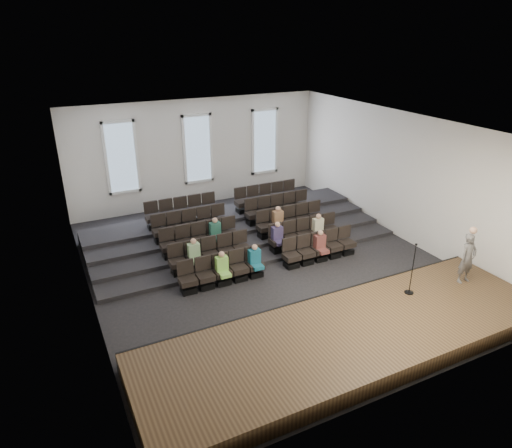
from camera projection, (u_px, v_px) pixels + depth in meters
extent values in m
plane|color=black|center=(266.00, 264.00, 16.57)|extent=(14.00, 14.00, 0.00)
cube|color=white|center=(267.00, 126.00, 14.58)|extent=(12.00, 14.00, 0.02)
cube|color=silver|center=(198.00, 153.00, 21.36)|extent=(12.00, 0.04, 5.00)
cube|color=silver|center=(416.00, 301.00, 9.79)|extent=(12.00, 0.04, 5.00)
cube|color=silver|center=(81.00, 231.00, 13.14)|extent=(0.04, 14.00, 5.00)
cube|color=silver|center=(401.00, 176.00, 18.01)|extent=(0.04, 14.00, 5.00)
cube|color=#4F3921|center=(352.00, 337.00, 12.26)|extent=(11.80, 3.60, 0.50)
cube|color=black|center=(316.00, 304.00, 13.72)|extent=(11.80, 0.06, 0.52)
cube|color=black|center=(239.00, 238.00, 18.45)|extent=(11.80, 4.80, 0.15)
cube|color=black|center=(234.00, 231.00, 18.86)|extent=(11.80, 3.75, 0.30)
cube|color=black|center=(229.00, 225.00, 19.26)|extent=(11.80, 2.70, 0.45)
cube|color=black|center=(224.00, 219.00, 19.66)|extent=(11.80, 1.65, 0.60)
cube|color=black|center=(189.00, 289.00, 14.77)|extent=(0.47, 0.43, 0.20)
cube|color=black|center=(188.00, 281.00, 14.64)|extent=(0.55, 0.50, 0.19)
cube|color=black|center=(185.00, 267.00, 14.66)|extent=(0.55, 0.08, 0.50)
cube|color=black|center=(206.00, 285.00, 15.01)|extent=(0.47, 0.43, 0.20)
cube|color=black|center=(206.00, 277.00, 14.89)|extent=(0.55, 0.50, 0.19)
cube|color=black|center=(203.00, 263.00, 14.90)|extent=(0.55, 0.08, 0.50)
cube|color=black|center=(223.00, 281.00, 15.25)|extent=(0.47, 0.43, 0.20)
cube|color=black|center=(223.00, 273.00, 15.13)|extent=(0.55, 0.50, 0.19)
cube|color=black|center=(220.00, 259.00, 15.14)|extent=(0.55, 0.08, 0.50)
cube|color=black|center=(239.00, 277.00, 15.50)|extent=(0.47, 0.43, 0.20)
cube|color=black|center=(239.00, 269.00, 15.37)|extent=(0.55, 0.50, 0.19)
cube|color=black|center=(236.00, 256.00, 15.38)|extent=(0.55, 0.08, 0.50)
cube|color=black|center=(255.00, 273.00, 15.74)|extent=(0.47, 0.43, 0.20)
cube|color=black|center=(255.00, 265.00, 15.62)|extent=(0.55, 0.50, 0.19)
cube|color=black|center=(252.00, 252.00, 15.63)|extent=(0.55, 0.08, 0.50)
cube|color=black|center=(291.00, 264.00, 16.33)|extent=(0.47, 0.43, 0.20)
cube|color=black|center=(292.00, 257.00, 16.20)|extent=(0.55, 0.50, 0.19)
cube|color=black|center=(289.00, 244.00, 16.21)|extent=(0.55, 0.08, 0.50)
cube|color=black|center=(306.00, 261.00, 16.57)|extent=(0.47, 0.43, 0.20)
cube|color=black|center=(306.00, 253.00, 16.45)|extent=(0.55, 0.50, 0.19)
cube|color=black|center=(303.00, 241.00, 16.46)|extent=(0.55, 0.08, 0.50)
cube|color=black|center=(319.00, 258.00, 16.81)|extent=(0.47, 0.43, 0.20)
cube|color=black|center=(320.00, 250.00, 16.69)|extent=(0.55, 0.50, 0.19)
cube|color=black|center=(317.00, 238.00, 16.70)|extent=(0.55, 0.08, 0.50)
cube|color=black|center=(333.00, 254.00, 17.06)|extent=(0.47, 0.43, 0.20)
cube|color=black|center=(333.00, 247.00, 16.93)|extent=(0.55, 0.50, 0.19)
cube|color=black|center=(331.00, 235.00, 16.94)|extent=(0.55, 0.08, 0.50)
cube|color=black|center=(346.00, 251.00, 17.30)|extent=(0.47, 0.43, 0.20)
cube|color=black|center=(347.00, 244.00, 17.18)|extent=(0.55, 0.50, 0.19)
cube|color=black|center=(344.00, 232.00, 17.19)|extent=(0.55, 0.08, 0.50)
cube|color=black|center=(178.00, 271.00, 15.57)|extent=(0.47, 0.43, 0.20)
cube|color=black|center=(178.00, 263.00, 15.45)|extent=(0.55, 0.50, 0.19)
cube|color=black|center=(175.00, 250.00, 15.46)|extent=(0.55, 0.08, 0.50)
cube|color=black|center=(195.00, 267.00, 15.82)|extent=(0.47, 0.43, 0.20)
cube|color=black|center=(195.00, 259.00, 15.69)|extent=(0.55, 0.50, 0.19)
cube|color=black|center=(192.00, 246.00, 15.70)|extent=(0.55, 0.08, 0.50)
cube|color=black|center=(211.00, 264.00, 16.06)|extent=(0.47, 0.43, 0.20)
cube|color=black|center=(211.00, 256.00, 15.94)|extent=(0.55, 0.50, 0.19)
cube|color=black|center=(208.00, 243.00, 15.95)|extent=(0.55, 0.08, 0.50)
cube|color=black|center=(227.00, 260.00, 16.30)|extent=(0.47, 0.43, 0.20)
cube|color=black|center=(227.00, 252.00, 16.18)|extent=(0.55, 0.50, 0.19)
cube|color=black|center=(224.00, 240.00, 16.19)|extent=(0.55, 0.08, 0.50)
cube|color=black|center=(242.00, 257.00, 16.55)|extent=(0.47, 0.43, 0.20)
cube|color=black|center=(242.00, 249.00, 16.42)|extent=(0.55, 0.50, 0.19)
cube|color=black|center=(240.00, 237.00, 16.43)|extent=(0.55, 0.08, 0.50)
cube|color=black|center=(277.00, 249.00, 17.13)|extent=(0.47, 0.43, 0.20)
cube|color=black|center=(277.00, 241.00, 17.01)|extent=(0.55, 0.50, 0.19)
cube|color=black|center=(275.00, 229.00, 17.02)|extent=(0.55, 0.08, 0.50)
cube|color=black|center=(291.00, 246.00, 17.38)|extent=(0.47, 0.43, 0.20)
cube|color=black|center=(291.00, 238.00, 17.25)|extent=(0.55, 0.50, 0.19)
cube|color=black|center=(289.00, 227.00, 17.26)|extent=(0.55, 0.08, 0.50)
cube|color=black|center=(305.00, 243.00, 17.62)|extent=(0.47, 0.43, 0.20)
cube|color=black|center=(305.00, 236.00, 17.50)|extent=(0.55, 0.50, 0.19)
cube|color=black|center=(302.00, 224.00, 17.51)|extent=(0.55, 0.08, 0.50)
cube|color=black|center=(318.00, 240.00, 17.86)|extent=(0.47, 0.43, 0.20)
cube|color=black|center=(318.00, 233.00, 17.74)|extent=(0.55, 0.50, 0.19)
cube|color=black|center=(316.00, 221.00, 17.75)|extent=(0.55, 0.08, 0.50)
cube|color=black|center=(330.00, 237.00, 18.10)|extent=(0.47, 0.43, 0.20)
cube|color=black|center=(331.00, 230.00, 17.98)|extent=(0.55, 0.50, 0.19)
cube|color=black|center=(328.00, 218.00, 17.99)|extent=(0.55, 0.08, 0.50)
cube|color=black|center=(169.00, 255.00, 16.38)|extent=(0.47, 0.42, 0.20)
cube|color=black|center=(169.00, 247.00, 16.26)|extent=(0.55, 0.50, 0.19)
cube|color=black|center=(166.00, 234.00, 16.27)|extent=(0.55, 0.08, 0.50)
cube|color=black|center=(185.00, 251.00, 16.62)|extent=(0.47, 0.42, 0.20)
cube|color=black|center=(185.00, 244.00, 16.50)|extent=(0.55, 0.50, 0.19)
cube|color=black|center=(182.00, 231.00, 16.51)|extent=(0.55, 0.08, 0.50)
cube|color=black|center=(201.00, 248.00, 16.87)|extent=(0.47, 0.42, 0.20)
cube|color=black|center=(201.00, 240.00, 16.74)|extent=(0.55, 0.50, 0.19)
cube|color=black|center=(198.00, 228.00, 16.75)|extent=(0.55, 0.08, 0.50)
cube|color=black|center=(216.00, 245.00, 17.11)|extent=(0.47, 0.42, 0.20)
cube|color=black|center=(216.00, 237.00, 16.99)|extent=(0.55, 0.50, 0.19)
cube|color=black|center=(213.00, 225.00, 17.00)|extent=(0.55, 0.08, 0.50)
cube|color=black|center=(231.00, 242.00, 17.35)|extent=(0.47, 0.42, 0.20)
cube|color=black|center=(231.00, 234.00, 17.23)|extent=(0.55, 0.50, 0.19)
cube|color=black|center=(228.00, 223.00, 17.24)|extent=(0.55, 0.08, 0.50)
cube|color=black|center=(265.00, 235.00, 17.94)|extent=(0.47, 0.42, 0.20)
cube|color=black|center=(265.00, 228.00, 17.82)|extent=(0.55, 0.50, 0.19)
cube|color=black|center=(262.00, 216.00, 17.83)|extent=(0.55, 0.08, 0.50)
cube|color=black|center=(278.00, 232.00, 18.18)|extent=(0.47, 0.42, 0.20)
cube|color=black|center=(278.00, 225.00, 18.06)|extent=(0.55, 0.50, 0.19)
cube|color=black|center=(276.00, 214.00, 18.07)|extent=(0.55, 0.08, 0.50)
cube|color=black|center=(291.00, 229.00, 18.42)|extent=(0.47, 0.42, 0.20)
cube|color=black|center=(291.00, 222.00, 18.30)|extent=(0.55, 0.50, 0.19)
cube|color=black|center=(289.00, 211.00, 18.31)|extent=(0.55, 0.08, 0.50)
cube|color=black|center=(304.00, 227.00, 18.67)|extent=(0.47, 0.42, 0.20)
cube|color=black|center=(304.00, 220.00, 18.54)|extent=(0.55, 0.50, 0.19)
cube|color=black|center=(302.00, 209.00, 18.55)|extent=(0.55, 0.08, 0.50)
cube|color=black|center=(316.00, 224.00, 18.91)|extent=(0.47, 0.42, 0.20)
cube|color=black|center=(316.00, 217.00, 18.79)|extent=(0.55, 0.50, 0.19)
cube|color=black|center=(314.00, 206.00, 18.80)|extent=(0.55, 0.08, 0.50)
cube|color=black|center=(161.00, 240.00, 17.19)|extent=(0.47, 0.42, 0.20)
cube|color=black|center=(161.00, 232.00, 17.06)|extent=(0.55, 0.50, 0.19)
cube|color=black|center=(158.00, 220.00, 17.07)|extent=(0.55, 0.08, 0.50)
cube|color=black|center=(177.00, 237.00, 17.43)|extent=(0.47, 0.42, 0.20)
cube|color=black|center=(176.00, 229.00, 17.31)|extent=(0.55, 0.50, 0.19)
cube|color=black|center=(174.00, 217.00, 17.32)|extent=(0.55, 0.08, 0.50)
cube|color=black|center=(192.00, 234.00, 17.67)|extent=(0.47, 0.42, 0.20)
cube|color=black|center=(191.00, 226.00, 17.55)|extent=(0.55, 0.50, 0.19)
cube|color=black|center=(189.00, 215.00, 17.56)|extent=(0.55, 0.08, 0.50)
cube|color=black|center=(206.00, 231.00, 17.91)|extent=(0.47, 0.42, 0.20)
cube|color=black|center=(206.00, 224.00, 17.79)|extent=(0.55, 0.50, 0.19)
cube|color=black|center=(203.00, 212.00, 17.80)|extent=(0.55, 0.08, 0.50)
cube|color=black|center=(220.00, 228.00, 18.16)|extent=(0.47, 0.42, 0.20)
cube|color=black|center=(220.00, 221.00, 18.03)|extent=(0.55, 0.50, 0.19)
cube|color=black|center=(218.00, 210.00, 18.04)|extent=(0.55, 0.08, 0.50)
cube|color=black|center=(253.00, 222.00, 18.74)|extent=(0.47, 0.42, 0.20)
cube|color=black|center=(253.00, 215.00, 18.62)|extent=(0.55, 0.50, 0.19)
cube|color=black|center=(251.00, 204.00, 18.63)|extent=(0.55, 0.08, 0.50)
cube|color=black|center=(266.00, 219.00, 18.99)|extent=(0.47, 0.42, 0.20)
cube|color=black|center=(266.00, 213.00, 18.86)|extent=(0.55, 0.50, 0.19)
cube|color=black|center=(264.00, 202.00, 18.87)|extent=(0.55, 0.08, 0.50)
cube|color=black|center=(279.00, 217.00, 19.23)|extent=(0.47, 0.42, 0.20)
cube|color=black|center=(279.00, 210.00, 19.11)|extent=(0.55, 0.50, 0.19)
cube|color=black|center=(277.00, 199.00, 19.12)|extent=(0.55, 0.08, 0.50)
cube|color=black|center=(291.00, 215.00, 19.47)|extent=(0.47, 0.42, 0.20)
cube|color=black|center=(291.00, 208.00, 19.35)|extent=(0.55, 0.50, 0.19)
cube|color=black|center=(289.00, 197.00, 19.36)|extent=(0.55, 0.08, 0.50)
cube|color=black|center=(303.00, 212.00, 19.72)|extent=(0.47, 0.42, 0.20)
cube|color=black|center=(303.00, 206.00, 19.59)|extent=(0.55, 0.50, 0.19)
cube|color=black|center=(301.00, 195.00, 19.60)|extent=(0.55, 0.08, 0.50)
cube|color=black|center=(154.00, 226.00, 17.99)|extent=(0.47, 0.42, 0.20)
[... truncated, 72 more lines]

